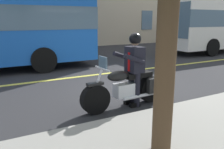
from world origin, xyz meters
The scene contains 4 objects.
ground_plane centered at (0.00, 0.00, 0.00)m, with size 80.00×80.00×0.00m, color #28282B.
lane_center_stripe centered at (0.00, -2.00, 0.01)m, with size 60.00×0.16×0.01m, color #E5DB4C.
motorcycle_main centered at (0.89, 1.32, 0.45)m, with size 2.22×0.66×1.26m.
rider_main centered at (0.70, 1.30, 1.04)m, with size 0.64×0.57×1.74m.
Camera 1 is at (3.66, 5.75, 2.02)m, focal length 36.95 mm.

